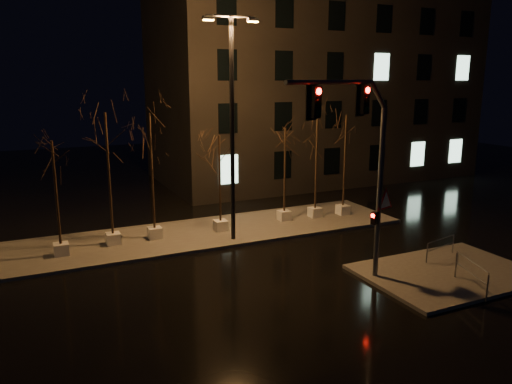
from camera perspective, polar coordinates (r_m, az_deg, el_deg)
ground at (r=21.00m, az=-0.89°, el=-9.46°), size 90.00×90.00×0.00m
median at (r=26.24m, az=-6.30°, el=-4.75°), size 22.00×5.00×0.15m
sidewalk_corner at (r=22.45m, az=21.01°, el=-8.64°), size 7.00×5.00×0.15m
building at (r=41.95m, az=6.59°, el=12.10°), size 25.00×12.00×15.00m
tree_0 at (r=23.49m, az=-22.11°, el=2.68°), size 1.80×1.80×5.35m
tree_1 at (r=24.17m, az=-16.67°, el=5.42°), size 1.80×1.80×6.49m
tree_2 at (r=24.63m, az=-11.95°, el=5.62°), size 1.80×1.80×6.39m
tree_3 at (r=25.56m, az=-4.19°, el=4.01°), size 1.80×1.80×5.16m
tree_4 at (r=27.48m, az=3.34°, el=4.95°), size 1.80×1.80×5.35m
tree_5 at (r=28.28m, az=6.96°, el=5.74°), size 1.80×1.80×5.77m
tree_6 at (r=29.08m, az=10.21°, el=6.13°), size 1.80×1.80×5.97m
traffic_signal_mast at (r=18.77m, az=12.12°, el=4.25°), size 6.10×2.04×7.78m
streetlight_main at (r=23.88m, az=-2.76°, el=8.77°), size 2.66×0.53×10.63m
guard_rail_a at (r=23.75m, az=20.36°, el=-5.72°), size 2.04×0.49×0.90m
guard_rail_b at (r=20.75m, az=23.38°, el=-8.28°), size 0.82×2.21×1.11m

